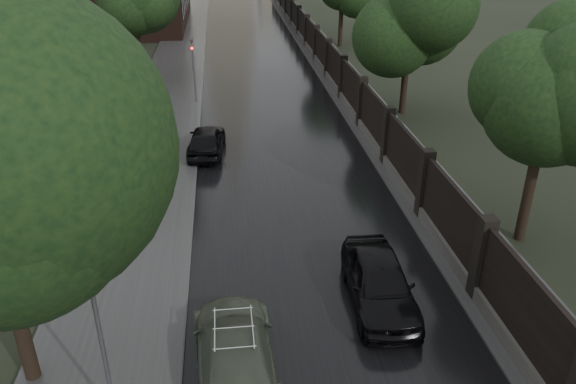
{
  "coord_description": "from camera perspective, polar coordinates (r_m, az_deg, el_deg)",
  "views": [
    {
      "loc": [
        -2.58,
        -7.94,
        10.36
      ],
      "look_at": [
        -0.53,
        9.62,
        1.5
      ],
      "focal_mm": 35.0,
      "sensor_mm": 36.0,
      "label": 1
    }
  ],
  "objects": [
    {
      "name": "fence_right",
      "position": [
        41.66,
        3.55,
        13.6
      ],
      "size": [
        0.45,
        75.72,
        2.7
      ],
      "color": "#383533",
      "rests_on": "ground"
    },
    {
      "name": "tree_left_far",
      "position": [
        38.66,
        -15.43,
        18.12
      ],
      "size": [
        4.25,
        4.25,
        7.39
      ],
      "color": "black",
      "rests_on": "ground"
    },
    {
      "name": "tree_right_a",
      "position": [
        19.62,
        24.87,
        8.14
      ],
      "size": [
        4.08,
        4.08,
        7.01
      ],
      "color": "black",
      "rests_on": "ground"
    },
    {
      "name": "tree_right_b",
      "position": [
        32.05,
        12.29,
        16.33
      ],
      "size": [
        4.08,
        4.08,
        7.01
      ],
      "color": "black",
      "rests_on": "ground"
    },
    {
      "name": "lamp_post",
      "position": [
        12.5,
        -18.64,
        -13.04
      ],
      "size": [
        0.25,
        0.12,
        5.11
      ],
      "color": "#59595E",
      "rests_on": "ground"
    },
    {
      "name": "traffic_light",
      "position": [
        33.93,
        -9.6,
        12.68
      ],
      "size": [
        0.16,
        0.32,
        4.0
      ],
      "color": "#59595E",
      "rests_on": "ground"
    },
    {
      "name": "volga_sedan",
      "position": [
        14.34,
        -5.4,
        -15.85
      ],
      "size": [
        2.17,
        4.94,
        1.41
      ],
      "primitive_type": "imported",
      "rotation": [
        0.0,
        0.0,
        3.18
      ],
      "color": "#464E3E",
      "rests_on": "ground"
    },
    {
      "name": "hatchback_left",
      "position": [
        26.91,
        -8.31,
        5.25
      ],
      "size": [
        1.97,
        4.12,
        1.36
      ],
      "primitive_type": "imported",
      "rotation": [
        0.0,
        0.0,
        3.05
      ],
      "color": "black",
      "rests_on": "ground"
    },
    {
      "name": "car_right_near",
      "position": [
        16.67,
        9.27,
        -9.0
      ],
      "size": [
        1.91,
        4.44,
        1.49
      ],
      "primitive_type": "imported",
      "rotation": [
        0.0,
        0.0,
        -0.03
      ],
      "color": "black",
      "rests_on": "ground"
    }
  ]
}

